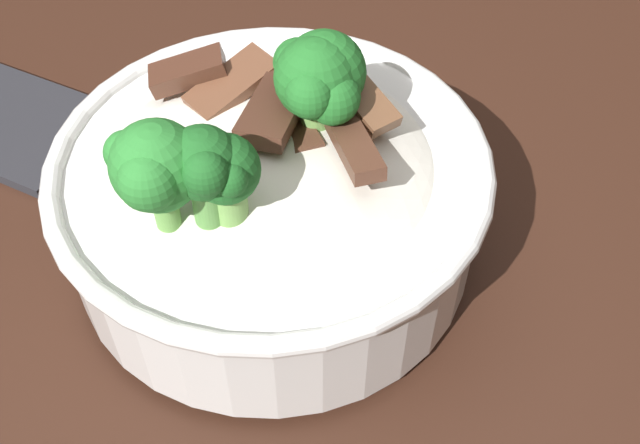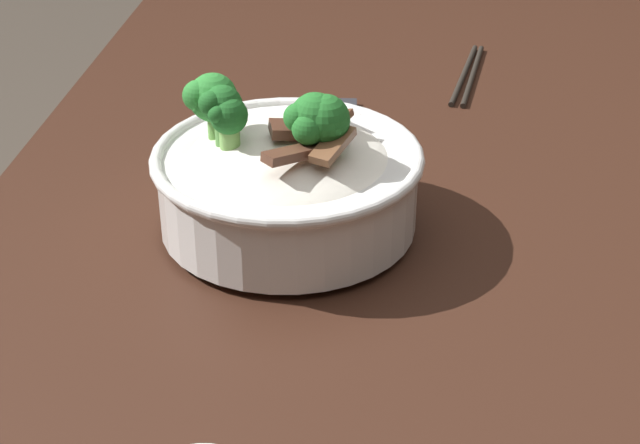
% 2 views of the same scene
% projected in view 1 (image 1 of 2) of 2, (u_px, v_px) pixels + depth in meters
% --- Properties ---
extents(dining_table, '(1.42, 0.82, 0.83)m').
position_uv_depth(dining_table, '(273.00, 217.00, 0.64)').
color(dining_table, '#381E14').
rests_on(dining_table, ground).
extents(rice_bowl, '(0.26, 0.26, 0.15)m').
position_uv_depth(rice_bowl, '(271.00, 189.00, 0.45)').
color(rice_bowl, white).
rests_on(rice_bowl, dining_table).
extents(folded_napkin, '(0.14, 0.11, 0.01)m').
position_uv_depth(folded_napkin, '(11.00, 123.00, 0.57)').
color(folded_napkin, '#28282D').
rests_on(folded_napkin, dining_table).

